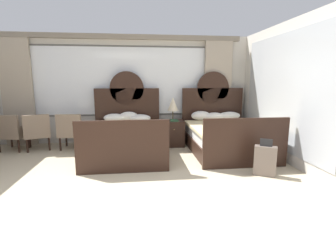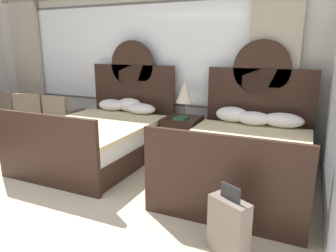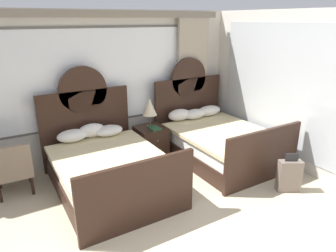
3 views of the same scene
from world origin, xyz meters
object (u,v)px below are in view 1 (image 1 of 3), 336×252
Objects in this scene: suitcase_on_floor at (265,161)px; bed_near_mirror at (224,135)px; bed_near_window at (126,138)px; table_lamp_on_nightstand at (173,105)px; book_on_nightstand at (174,120)px; armchair_by_window_left at (71,130)px; armchair_by_window_centre at (37,131)px; armchair_by_window_right at (12,131)px; nightstand_between_beds at (173,133)px.

bed_near_mirror is at bearing 96.74° from suitcase_on_floor.
bed_near_window is 2.82m from suitcase_on_floor.
table_lamp_on_nightstand is at bearing 148.17° from bed_near_mirror.
suitcase_on_floor is (1.25, -2.04, -0.38)m from book_on_nightstand.
suitcase_on_floor is at bearing -29.65° from armchair_by_window_left.
armchair_by_window_left is 1.00× the size of armchair_by_window_centre.
armchair_by_window_right is at bearing 173.36° from bed_near_mirror.
armchair_by_window_left reaches higher than suitcase_on_floor.
bed_near_window reaches higher than book_on_nightstand.
nightstand_between_beds is 0.99× the size of suitcase_on_floor.
armchair_by_window_left reaches higher than nightstand_between_beds.
armchair_by_window_right is (-3.69, 0.04, -0.19)m from book_on_nightstand.
bed_near_window reaches higher than armchair_by_window_right.
nightstand_between_beds is 2.50m from suitcase_on_floor.
armchair_by_window_centre is 1.00× the size of armchair_by_window_right.
armchair_by_window_right is at bearing -179.66° from armchair_by_window_centre.
nightstand_between_beds is (-1.10, 0.62, -0.05)m from bed_near_mirror.
armchair_by_window_centre is at bearing -178.83° from nightstand_between_beds.
armchair_by_window_left is at bearing 170.93° from bed_near_mirror.
bed_near_mirror is at bearing -31.83° from table_lamp_on_nightstand.
nightstand_between_beds is at bearing 120.74° from suitcase_on_floor.
nightstand_between_beds is 1.13× the size of table_lamp_on_nightstand.
book_on_nightstand is 0.31× the size of armchair_by_window_centre.
suitcase_on_floor is at bearing -32.70° from bed_near_window.
armchair_by_window_right is (-4.77, 0.55, 0.09)m from bed_near_mirror.
nightstand_between_beds is 3.12m from armchair_by_window_centre.
nightstand_between_beds is 0.74× the size of armchair_by_window_centre.
armchair_by_window_left is (-3.47, 0.55, 0.09)m from bed_near_mirror.
armchair_by_window_right is at bearing 167.83° from bed_near_window.
bed_near_window reaches higher than suitcase_on_floor.
table_lamp_on_nightstand is at bearing 93.55° from book_on_nightstand.
armchair_by_window_left is (-2.39, -0.12, -0.55)m from table_lamp_on_nightstand.
armchair_by_window_centre is at bearing -177.90° from table_lamp_on_nightstand.
book_on_nightstand is (0.02, -0.11, 0.33)m from nightstand_between_beds.
armchair_by_window_right is 1.33× the size of suitcase_on_floor.
bed_near_window is at bearing -155.23° from book_on_nightstand.
bed_near_window is 2.62× the size of armchair_by_window_left.
bed_near_mirror reaches higher than book_on_nightstand.
book_on_nightstand is at bearing -0.60° from armchair_by_window_right.
nightstand_between_beds is 3.67m from armchair_by_window_right.
bed_near_window is 3.99× the size of table_lamp_on_nightstand.
armchair_by_window_centre is at bearing 179.70° from armchair_by_window_left.
armchair_by_window_centre is 1.33× the size of suitcase_on_floor.
bed_near_window is at bearing -148.75° from table_lamp_on_nightstand.
armchair_by_window_right reaches higher than suitcase_on_floor.
bed_near_window reaches higher than table_lamp_on_nightstand.
bed_near_mirror is at bearing -7.54° from armchair_by_window_centre.
armchair_by_window_left is (-2.38, -0.07, 0.14)m from nightstand_between_beds.
armchair_by_window_centre is (-3.14, 0.04, -0.19)m from book_on_nightstand.
armchair_by_window_left is at bearing 179.09° from book_on_nightstand.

